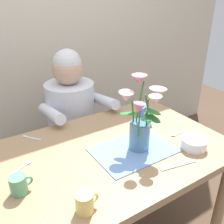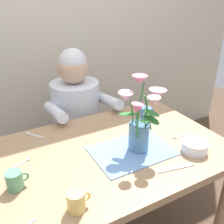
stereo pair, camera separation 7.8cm
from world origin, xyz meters
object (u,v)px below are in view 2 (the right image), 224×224
Objects in this scene: seated_person at (77,126)px; dinner_knife at (176,168)px; tea_cup at (77,201)px; coffee_cup at (146,113)px; ceramic_mug at (15,180)px; ceramic_bowl at (195,146)px; flower_vase at (140,119)px.

seated_person is 0.93m from dinner_knife.
tea_cup is (-0.48, -0.00, 0.04)m from dinner_knife.
dinner_knife is 0.50m from coffee_cup.
dinner_knife is 0.70m from ceramic_mug.
ceramic_bowl is 0.19m from dinner_knife.
flower_vase is 3.94× the size of tea_cup.
coffee_cup and ceramic_mug have the same top height.
flower_vase is at bearing 117.32° from dinner_knife.
seated_person is 0.77m from flower_vase.
dinner_knife is at bearing -81.43° from seated_person.
flower_vase is 2.70× the size of ceramic_bowl.
flower_vase is at bearing 27.03° from tea_cup.
dinner_knife is 0.49m from tea_cup.
ceramic_mug is (-0.84, 0.16, 0.01)m from ceramic_bowl.
flower_vase reaches higher than ceramic_mug.
seated_person is at bearing 124.74° from coffee_cup.
flower_vase is at bearing -131.84° from coffee_cup.
ceramic_bowl is 0.40m from coffee_cup.
flower_vase is (0.07, -0.69, 0.35)m from seated_person.
flower_vase is 0.61m from ceramic_mug.
ceramic_bowl is at bearing 30.82° from dinner_knife.
seated_person is at bearing 52.18° from ceramic_mug.
dinner_knife is at bearing -73.85° from flower_vase.
coffee_cup is (0.30, -0.43, 0.22)m from seated_person.
flower_vase is 0.31m from ceramic_bowl.
flower_vase is at bearing 147.56° from ceramic_bowl.
flower_vase is 3.94× the size of ceramic_mug.
tea_cup is at bearing -168.46° from dinner_knife.
ceramic_mug is (-0.53, -0.68, 0.22)m from seated_person.
dinner_knife is (-0.17, -0.06, -0.03)m from ceramic_bowl.
coffee_cup is (0.17, 0.47, 0.04)m from dinner_knife.
seated_person reaches higher than coffee_cup.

